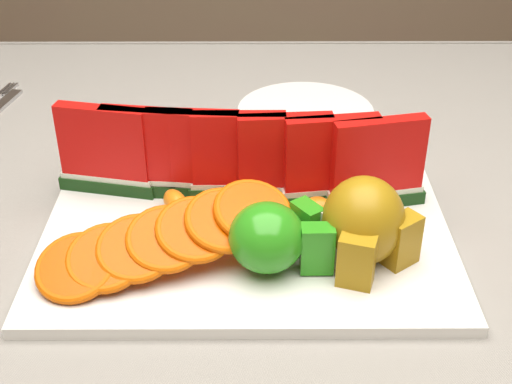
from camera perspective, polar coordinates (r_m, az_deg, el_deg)
name	(u,v)px	position (r m, az deg, el deg)	size (l,w,h in m)	color
table	(197,294)	(0.81, -4.74, -8.10)	(1.40, 0.90, 0.75)	#492517
tablecloth	(194,249)	(0.77, -4.95, -4.55)	(1.53, 1.03, 0.20)	gray
platter	(247,229)	(0.71, -0.76, -3.01)	(0.40, 0.30, 0.01)	silver
apple_cluster	(275,237)	(0.64, 1.50, -3.64)	(0.11, 0.09, 0.06)	#3C911B
pear_cluster	(365,224)	(0.65, 8.73, -2.55)	(0.09, 0.09, 0.08)	#B4931D
side_plate	(305,112)	(0.95, 3.98, 6.37)	(0.22, 0.22, 0.01)	silver
watermelon_row	(239,159)	(0.73, -1.39, 2.67)	(0.39, 0.07, 0.10)	#0B3A15
orange_fan_front	(166,238)	(0.65, -7.19, -3.71)	(0.25, 0.14, 0.06)	#F74800
orange_fan_back	(251,149)	(0.80, -0.44, 3.44)	(0.34, 0.12, 0.05)	#F74800
tangerine_segments	(262,210)	(0.71, 0.46, -1.46)	(0.22, 0.07, 0.03)	orange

